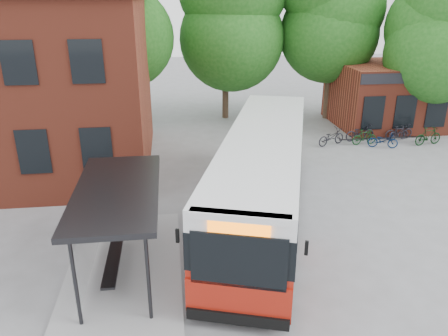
{
  "coord_description": "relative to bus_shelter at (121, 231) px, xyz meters",
  "views": [
    {
      "loc": [
        -2.84,
        -12.79,
        8.08
      ],
      "look_at": [
        -0.94,
        2.37,
        2.0
      ],
      "focal_mm": 35.0,
      "sensor_mm": 36.0,
      "label": 1
    }
  ],
  "objects": [
    {
      "name": "ground",
      "position": [
        4.5,
        1.0,
        -1.45
      ],
      "size": [
        100.0,
        100.0,
        0.0
      ],
      "primitive_type": "plane",
      "color": "slate"
    },
    {
      "name": "shop_row",
      "position": [
        19.5,
        15.0,
        0.55
      ],
      "size": [
        14.0,
        6.2,
        4.0
      ],
      "primitive_type": null,
      "color": "maroon",
      "rests_on": "ground"
    },
    {
      "name": "bus_shelter",
      "position": [
        0.0,
        0.0,
        0.0
      ],
      "size": [
        3.6,
        7.0,
        2.9
      ],
      "primitive_type": null,
      "color": "black",
      "rests_on": "ground"
    },
    {
      "name": "bike_rail",
      "position": [
        13.78,
        11.0,
        -1.26
      ],
      "size": [
        5.2,
        0.1,
        0.38
      ],
      "primitive_type": null,
      "color": "black",
      "rests_on": "ground"
    },
    {
      "name": "tree_0",
      "position": [
        -1.5,
        17.0,
        4.05
      ],
      "size": [
        7.92,
        7.92,
        11.0
      ],
      "primitive_type": null,
      "color": "#1B5416",
      "rests_on": "ground"
    },
    {
      "name": "tree_1",
      "position": [
        5.5,
        18.0,
        3.75
      ],
      "size": [
        7.92,
        7.92,
        10.4
      ],
      "primitive_type": null,
      "color": "#1B5416",
      "rests_on": "ground"
    },
    {
      "name": "tree_2",
      "position": [
        12.5,
        17.0,
        4.05
      ],
      "size": [
        7.92,
        7.92,
        11.0
      ],
      "primitive_type": null,
      "color": "#1B5416",
      "rests_on": "ground"
    },
    {
      "name": "tree_3",
      "position": [
        17.5,
        13.0,
        3.19
      ],
      "size": [
        7.04,
        7.04,
        9.28
      ],
      "primitive_type": null,
      "color": "#1B5416",
      "rests_on": "ground"
    },
    {
      "name": "city_bus",
      "position": [
        5.05,
        3.21,
        0.22
      ],
      "size": [
        6.62,
        13.41,
        3.35
      ],
      "primitive_type": null,
      "rotation": [
        0.0,
        0.0,
        -0.3
      ],
      "color": "#9B1A0E",
      "rests_on": "ground"
    },
    {
      "name": "bicycle_0",
      "position": [
        10.75,
        11.16,
        -0.96
      ],
      "size": [
        1.96,
        1.34,
        0.98
      ],
      "primitive_type": "imported",
      "rotation": [
        0.0,
        0.0,
        1.99
      ],
      "color": "black",
      "rests_on": "ground"
    },
    {
      "name": "bicycle_2",
      "position": [
        12.73,
        11.78,
        -0.95
      ],
      "size": [
        2.0,
        1.02,
        1.0
      ],
      "primitive_type": "imported",
      "rotation": [
        0.0,
        0.0,
        1.77
      ],
      "color": "black",
      "rests_on": "ground"
    },
    {
      "name": "bicycle_3",
      "position": [
        12.69,
        11.03,
        -1.0
      ],
      "size": [
        1.54,
        0.58,
        0.9
      ],
      "primitive_type": "imported",
      "rotation": [
        0.0,
        0.0,
        1.68
      ],
      "color": "#103B17",
      "rests_on": "ground"
    },
    {
      "name": "bicycle_4",
      "position": [
        13.49,
        10.36,
        -1.02
      ],
      "size": [
        1.74,
        1.05,
        0.86
      ],
      "primitive_type": "imported",
      "rotation": [
        0.0,
        0.0,
        1.26
      ],
      "color": "#041B41",
      "rests_on": "ground"
    },
    {
      "name": "bicycle_5",
      "position": [
        15.03,
        11.5,
        -1.0
      ],
      "size": [
        1.55,
        0.85,
        0.9
      ],
      "primitive_type": "imported",
      "rotation": [
        0.0,
        0.0,
        1.88
      ],
      "color": "#23222B",
      "rests_on": "ground"
    },
    {
      "name": "bicycle_6",
      "position": [
        15.19,
        11.78,
        -0.97
      ],
      "size": [
        1.88,
        0.87,
        0.95
      ],
      "primitive_type": "imported",
      "rotation": [
        0.0,
        0.0,
        1.71
      ],
      "color": "black",
      "rests_on": "ground"
    },
    {
      "name": "bicycle_7",
      "position": [
        16.29,
        10.5,
        -0.92
      ],
      "size": [
        1.83,
        0.82,
        1.06
      ],
      "primitive_type": "imported",
      "rotation": [
        0.0,
        0.0,
        1.76
      ],
      "color": "black",
      "rests_on": "ground"
    }
  ]
}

